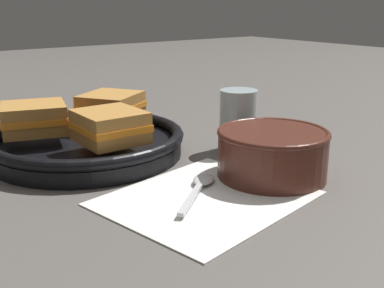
% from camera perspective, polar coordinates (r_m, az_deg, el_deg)
% --- Properties ---
extents(ground_plane, '(4.00, 4.00, 0.00)m').
position_cam_1_polar(ground_plane, '(0.67, -0.95, -4.46)').
color(ground_plane, '#56514C').
extents(napkin, '(0.28, 0.25, 0.00)m').
position_cam_1_polar(napkin, '(0.61, 1.71, -6.38)').
color(napkin, white).
rests_on(napkin, ground_plane).
extents(soup_bowl, '(0.16, 0.16, 0.07)m').
position_cam_1_polar(soup_bowl, '(0.68, 9.51, -0.79)').
color(soup_bowl, '#4C2319').
rests_on(soup_bowl, ground_plane).
extents(spoon, '(0.12, 0.10, 0.01)m').
position_cam_1_polar(spoon, '(0.64, 0.99, -4.80)').
color(spoon, silver).
rests_on(spoon, napkin).
extents(skillet, '(0.31, 0.45, 0.04)m').
position_cam_1_polar(skillet, '(0.80, -12.37, 0.18)').
color(skillet, black).
rests_on(skillet, ground_plane).
extents(sandwich_near_left, '(0.12, 0.11, 0.05)m').
position_cam_1_polar(sandwich_near_left, '(0.79, -18.21, 2.92)').
color(sandwich_near_left, '#B27A38').
rests_on(sandwich_near_left, skillet).
extents(sandwich_near_right, '(0.09, 0.10, 0.05)m').
position_cam_1_polar(sandwich_near_right, '(0.72, -9.69, 2.08)').
color(sandwich_near_right, '#B27A38').
rests_on(sandwich_near_right, skillet).
extents(sandwich_far_left, '(0.13, 0.13, 0.05)m').
position_cam_1_polar(sandwich_far_left, '(0.85, -9.56, 4.39)').
color(sandwich_far_left, '#B27A38').
rests_on(sandwich_far_left, skillet).
extents(drinking_glass, '(0.06, 0.06, 0.10)m').
position_cam_1_polar(drinking_glass, '(0.80, 5.49, 2.74)').
color(drinking_glass, silver).
rests_on(drinking_glass, ground_plane).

